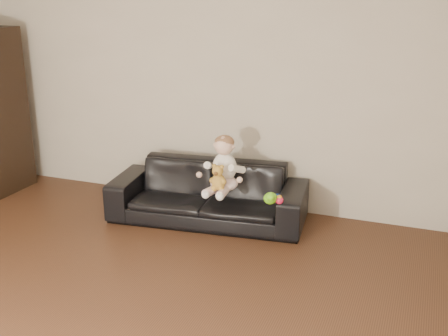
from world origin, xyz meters
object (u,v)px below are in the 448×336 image
at_px(sofa, 208,193).
at_px(toy_green, 270,198).
at_px(toy_blue_disc, 277,196).
at_px(teddy_bear, 218,178).
at_px(toy_rattle, 279,200).
at_px(baby, 223,167).

bearing_deg(sofa, toy_green, -26.54).
height_order(toy_green, toy_blue_disc, toy_green).
bearing_deg(sofa, teddy_bear, -58.06).
bearing_deg(teddy_bear, toy_rattle, -9.11).
bearing_deg(sofa, baby, -33.96).
bearing_deg(toy_green, sofa, 159.60).
height_order(sofa, toy_blue_disc, sofa).
distance_m(toy_green, toy_blue_disc, 0.18).
bearing_deg(toy_green, toy_blue_disc, 87.54).
xyz_separation_m(toy_rattle, toy_blue_disc, (-0.07, 0.16, -0.03)).
relative_size(toy_green, toy_rattle, 1.98).
xyz_separation_m(sofa, teddy_bear, (0.21, -0.27, 0.27)).
distance_m(baby, teddy_bear, 0.17).
relative_size(teddy_bear, toy_green, 1.66).
xyz_separation_m(sofa, toy_blue_disc, (0.71, -0.08, 0.09)).
xyz_separation_m(sofa, toy_rattle, (0.78, -0.25, 0.12)).
bearing_deg(baby, toy_green, -14.26).
height_order(baby, teddy_bear, baby).
height_order(sofa, teddy_bear, teddy_bear).
height_order(sofa, toy_rattle, sofa).
xyz_separation_m(baby, toy_blue_disc, (0.51, 0.02, -0.23)).
height_order(baby, toy_rattle, baby).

